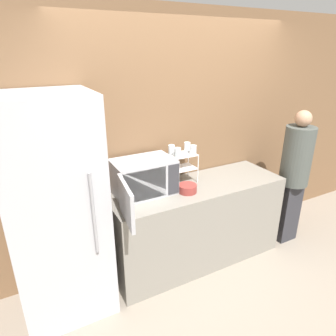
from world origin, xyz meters
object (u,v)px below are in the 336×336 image
(microwave, at_px, (143,178))
(person, at_px, (294,171))
(bowl, at_px, (187,188))
(glass_back_right, at_px, (187,147))
(refrigerator, at_px, (57,212))
(glass_front_right, at_px, (193,150))
(dish_rack, at_px, (182,162))
(glass_front_left, at_px, (178,152))
(glass_back_left, at_px, (171,150))

(microwave, bearing_deg, person, -9.26)
(person, bearing_deg, bowl, 174.76)
(glass_back_right, xyz_separation_m, refrigerator, (-1.38, -0.22, -0.29))
(glass_front_right, distance_m, person, 1.28)
(bowl, height_order, person, person)
(dish_rack, distance_m, glass_front_right, 0.17)
(glass_front_left, bearing_deg, person, -13.03)
(dish_rack, distance_m, glass_front_left, 0.17)
(glass_front_left, bearing_deg, refrigerator, -174.78)
(dish_rack, distance_m, person, 1.35)
(glass_front_left, relative_size, glass_front_right, 1.00)
(microwave, xyz_separation_m, glass_back_right, (0.58, 0.14, 0.18))
(glass_back_left, bearing_deg, person, -17.13)
(microwave, xyz_separation_m, dish_rack, (0.48, 0.08, 0.05))
(glass_back_right, bearing_deg, bowl, -120.00)
(glass_back_left, bearing_deg, glass_front_right, -30.28)
(glass_front_right, bearing_deg, glass_back_right, 87.80)
(glass_back_left, relative_size, refrigerator, 0.05)
(microwave, distance_m, refrigerator, 0.82)
(glass_back_left, distance_m, refrigerator, 1.24)
(microwave, distance_m, dish_rack, 0.49)
(glass_back_left, distance_m, bowl, 0.43)
(glass_front_right, bearing_deg, microwave, -177.19)
(glass_back_right, bearing_deg, glass_back_left, -178.09)
(glass_front_right, xyz_separation_m, bowl, (-0.17, -0.19, -0.31))
(dish_rack, xyz_separation_m, refrigerator, (-1.29, -0.16, -0.16))
(refrigerator, bearing_deg, dish_rack, 7.26)
(person, xyz_separation_m, refrigerator, (-2.56, 0.21, 0.06))
(person, bearing_deg, glass_front_right, 165.17)
(person, bearing_deg, glass_back_right, 160.02)
(glass_back_right, height_order, glass_back_left, same)
(glass_back_left, relative_size, bowl, 0.52)
(glass_back_right, bearing_deg, glass_front_left, -147.96)
(microwave, height_order, glass_front_left, glass_front_left)
(person, relative_size, refrigerator, 0.83)
(glass_front_left, xyz_separation_m, glass_front_right, (0.18, -0.00, 0.00))
(microwave, bearing_deg, glass_front_left, 4.28)
(glass_back_right, xyz_separation_m, glass_back_left, (-0.19, -0.01, 0.00))
(glass_front_left, bearing_deg, glass_back_right, 32.04)
(glass_front_right, xyz_separation_m, person, (1.19, -0.31, -0.35))
(refrigerator, bearing_deg, bowl, -3.89)
(microwave, height_order, bowl, microwave)
(glass_front_left, relative_size, glass_back_left, 1.00)
(microwave, height_order, glass_back_right, glass_back_right)
(microwave, bearing_deg, glass_back_right, 14.02)
(microwave, xyz_separation_m, refrigerator, (-0.81, -0.08, -0.11))
(bowl, bearing_deg, glass_front_left, 91.84)
(glass_back_right, distance_m, glass_front_right, 0.12)
(glass_front_left, relative_size, bowl, 0.52)
(glass_front_right, relative_size, bowl, 0.52)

